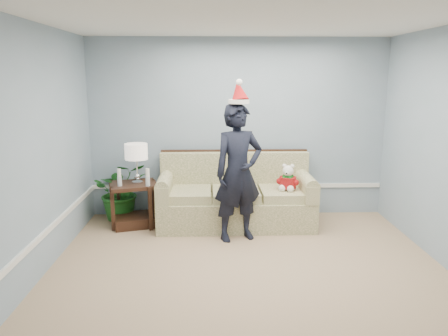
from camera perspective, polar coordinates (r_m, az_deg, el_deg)
name	(u,v)px	position (r m, az deg, el deg)	size (l,w,h in m)	color
room_shell	(253,160)	(4.21, 3.78, 1.06)	(4.54, 5.04, 2.74)	tan
wainscot_trim	(150,212)	(5.61, -9.58, -5.75)	(4.49, 4.99, 0.06)	white
sofa	(235,199)	(6.41, 1.48, -4.07)	(2.23, 0.97, 1.04)	#586730
side_table	(134,209)	(6.48, -11.63, -5.28)	(0.78, 0.71, 0.63)	#3D2216
table_lamp	(136,153)	(6.28, -11.39, 1.90)	(0.32, 0.32, 0.57)	silver
candle_pair	(134,178)	(6.21, -11.74, -1.29)	(0.45, 0.06, 0.25)	silver
houseplant	(121,191)	(6.76, -13.28, -2.91)	(0.79, 0.69, 0.88)	#1C5B1D
man	(238,173)	(5.68, 1.88, -0.63)	(0.66, 0.43, 1.81)	black
santa_hat	(239,93)	(5.56, 1.94, 9.80)	(0.36, 0.38, 0.32)	white
teddy_bear	(288,181)	(6.24, 8.36, -1.65)	(0.31, 0.31, 0.38)	white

